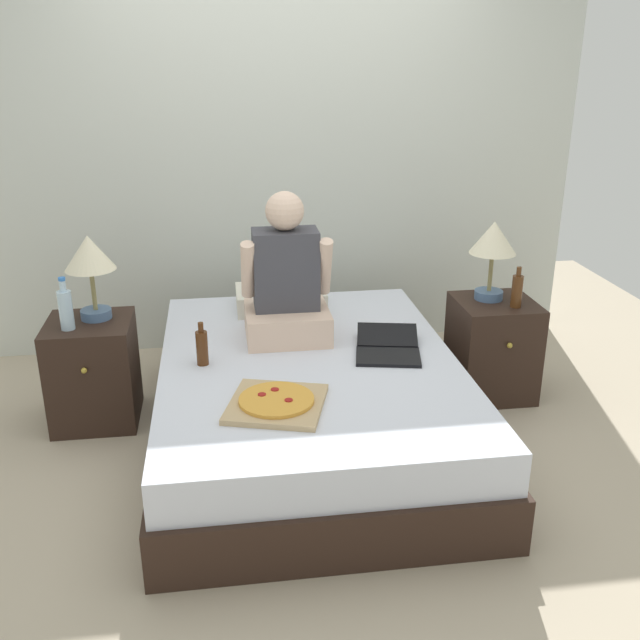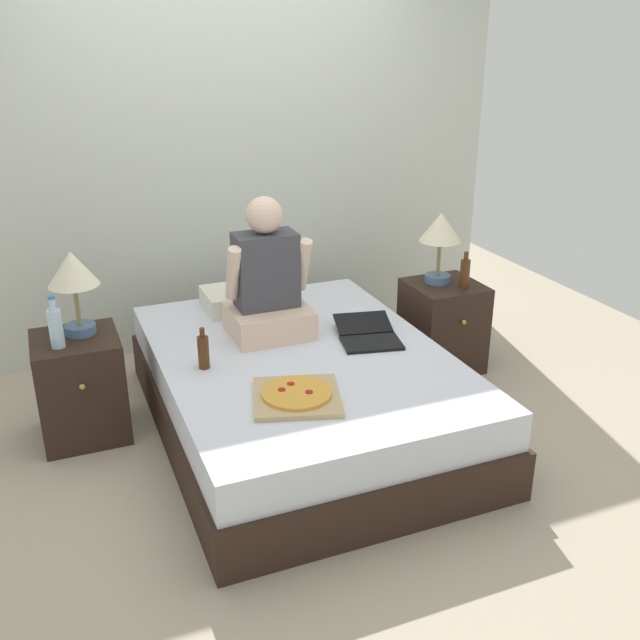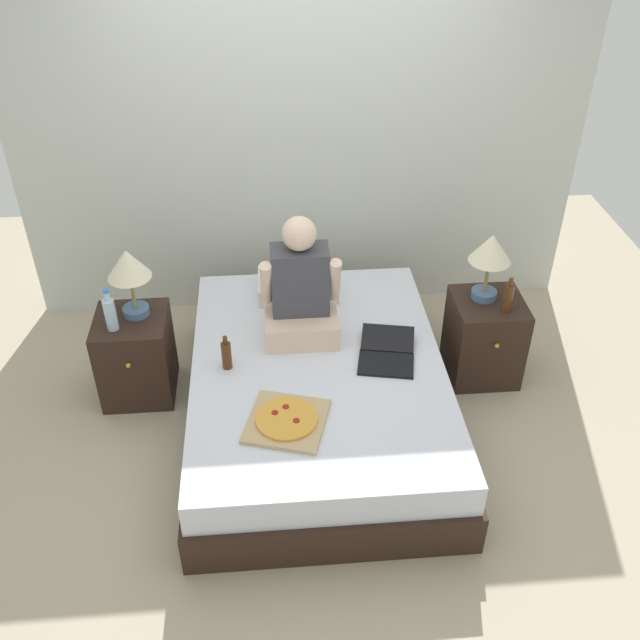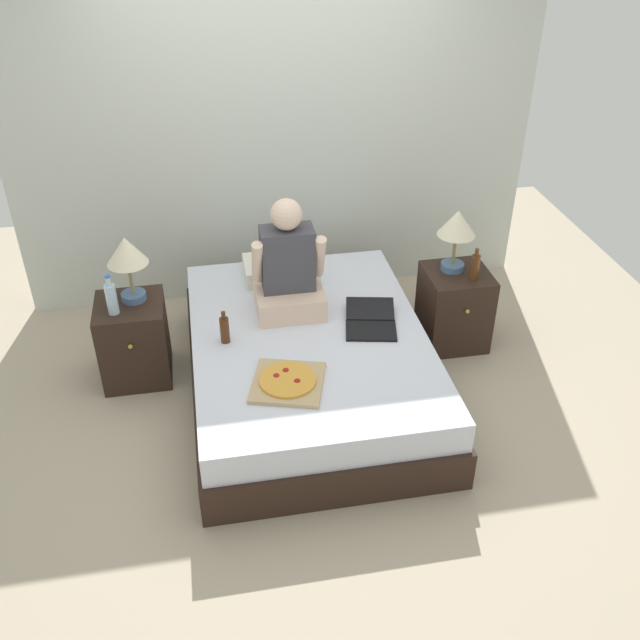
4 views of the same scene
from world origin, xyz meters
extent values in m
plane|color=tan|center=(0.00, 0.00, 0.00)|extent=(5.88, 5.88, 0.00)
cube|color=silver|center=(0.00, 1.40, 1.25)|extent=(3.88, 0.12, 2.50)
cube|color=black|center=(0.00, 0.00, 0.13)|extent=(1.51, 2.08, 0.26)
cube|color=silver|center=(0.00, 0.00, 0.36)|extent=(1.47, 2.02, 0.20)
cube|color=black|center=(-1.12, 0.38, 0.29)|extent=(0.44, 0.44, 0.57)
sphere|color=gold|center=(-1.12, 0.15, 0.40)|extent=(0.03, 0.03, 0.03)
cylinder|color=#4C6B93|center=(-1.08, 0.43, 0.60)|extent=(0.16, 0.16, 0.05)
cylinder|color=olive|center=(-1.08, 0.43, 0.73)|extent=(0.02, 0.02, 0.22)
cone|color=beige|center=(-1.08, 0.43, 0.93)|extent=(0.26, 0.26, 0.18)
cylinder|color=silver|center=(-1.20, 0.29, 0.67)|extent=(0.07, 0.07, 0.20)
cylinder|color=silver|center=(-1.20, 0.29, 0.80)|extent=(0.03, 0.03, 0.06)
cylinder|color=blue|center=(-1.20, 0.29, 0.84)|extent=(0.04, 0.04, 0.02)
cube|color=black|center=(1.12, 0.38, 0.29)|extent=(0.44, 0.44, 0.57)
sphere|color=gold|center=(1.12, 0.15, 0.40)|extent=(0.03, 0.03, 0.03)
cylinder|color=#4C6B93|center=(1.09, 0.43, 0.60)|extent=(0.16, 0.16, 0.05)
cylinder|color=olive|center=(1.09, 0.43, 0.73)|extent=(0.02, 0.02, 0.22)
cone|color=beige|center=(1.09, 0.43, 0.93)|extent=(0.26, 0.26, 0.18)
cylinder|color=#512D14|center=(1.19, 0.28, 0.66)|extent=(0.06, 0.06, 0.18)
cylinder|color=#512D14|center=(1.19, 0.28, 0.78)|extent=(0.03, 0.03, 0.05)
cube|color=silver|center=(-0.07, 0.76, 0.52)|extent=(0.52, 0.34, 0.12)
cube|color=beige|center=(-0.08, 0.30, 0.54)|extent=(0.44, 0.40, 0.16)
cube|color=#3F3F47|center=(-0.08, 0.33, 0.83)|extent=(0.34, 0.20, 0.42)
sphere|color=beige|center=(-0.08, 0.33, 1.14)|extent=(0.20, 0.20, 0.20)
cylinder|color=beige|center=(-0.28, 0.28, 0.85)|extent=(0.07, 0.18, 0.32)
cylinder|color=beige|center=(0.12, 0.28, 0.85)|extent=(0.07, 0.18, 0.32)
cube|color=black|center=(0.39, -0.05, 0.47)|extent=(0.36, 0.28, 0.02)
cube|color=black|center=(0.43, 0.15, 0.50)|extent=(0.35, 0.26, 0.06)
cube|color=tan|center=(-0.20, -0.48, 0.47)|extent=(0.50, 0.50, 0.03)
cylinder|color=gold|center=(-0.20, -0.48, 0.49)|extent=(0.33, 0.33, 0.02)
cylinder|color=maroon|center=(-0.26, -0.44, 0.50)|extent=(0.04, 0.04, 0.00)
cylinder|color=maroon|center=(-0.15, -0.51, 0.50)|extent=(0.04, 0.04, 0.00)
cylinder|color=maroon|center=(-0.20, -0.40, 0.50)|extent=(0.04, 0.04, 0.00)
cylinder|color=#4C2811|center=(-0.52, 0.01, 0.54)|extent=(0.06, 0.06, 0.17)
cylinder|color=#4C2811|center=(-0.52, 0.01, 0.65)|extent=(0.03, 0.03, 0.05)
camera|label=1|loc=(-0.41, -3.23, 1.92)|focal=40.00mm
camera|label=2|loc=(-1.22, -3.24, 2.06)|focal=40.00mm
camera|label=3|loc=(-0.26, -3.21, 3.09)|focal=40.00mm
camera|label=4|loc=(-0.61, -3.66, 3.03)|focal=40.00mm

